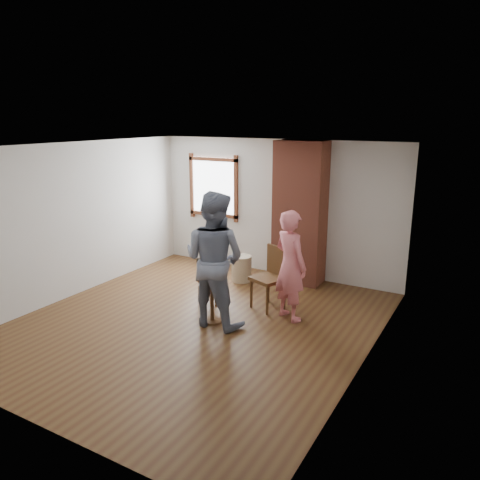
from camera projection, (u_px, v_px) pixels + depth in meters
The scene contains 12 objects.
ground at pixel (195, 323), 7.01m from camera, with size 5.50×5.50×0.00m, color brown.
room_shell at pixel (212, 198), 7.08m from camera, with size 5.04×5.52×2.62m.
brick_chimney at pixel (300, 213), 8.49m from camera, with size 0.90×0.50×2.60m, color #AE543E.
stoneware_crock at pixel (242, 268), 8.76m from camera, with size 0.38×0.38×0.49m, color #CBB692.
dark_pot at pixel (200, 262), 9.75m from camera, with size 0.13×0.13×0.13m, color black.
dining_chair_left at pixel (214, 274), 7.78m from camera, with size 0.40×0.40×0.82m.
dining_chair_right at pixel (272, 274), 7.48m from camera, with size 0.60×0.60×1.00m.
side_table at pixel (212, 297), 6.96m from camera, with size 0.40×0.40×0.60m.
cake_plate at pixel (212, 284), 6.91m from camera, with size 0.18×0.18×0.01m, color white.
cake_slice at pixel (212, 282), 6.89m from camera, with size 0.08×0.07×0.06m, color silver.
man at pixel (214, 259), 6.76m from camera, with size 0.97×0.76×2.00m, color #131C36.
person_pink at pixel (290, 265), 6.98m from camera, with size 0.62×0.41×1.69m, color #ED767D.
Camera 1 is at (3.77, -5.28, 3.01)m, focal length 35.00 mm.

